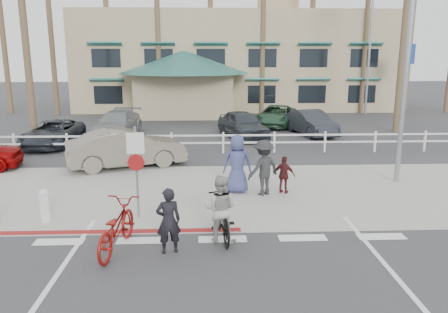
{
  "coord_description": "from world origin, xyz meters",
  "views": [
    {
      "loc": [
        -0.37,
        -9.47,
        4.44
      ],
      "look_at": [
        0.15,
        3.3,
        1.5
      ],
      "focal_mm": 35.0,
      "sensor_mm": 36.0,
      "label": 1
    }
  ],
  "objects_px": {
    "sign_post": "(137,168)",
    "bike_red": "(116,227)",
    "car_white_sedan": "(126,148)",
    "bike_black": "(222,216)"
  },
  "relations": [
    {
      "from": "car_white_sedan",
      "to": "sign_post",
      "type": "bearing_deg",
      "value": 173.25
    },
    {
      "from": "sign_post",
      "to": "car_white_sedan",
      "type": "xyz_separation_m",
      "value": [
        -1.35,
        5.88,
        -0.67
      ]
    },
    {
      "from": "bike_red",
      "to": "bike_black",
      "type": "bearing_deg",
      "value": -157.56
    },
    {
      "from": "car_white_sedan",
      "to": "bike_red",
      "type": "bearing_deg",
      "value": 168.59
    },
    {
      "from": "sign_post",
      "to": "car_white_sedan",
      "type": "height_order",
      "value": "sign_post"
    },
    {
      "from": "bike_black",
      "to": "car_white_sedan",
      "type": "relative_size",
      "value": 0.41
    },
    {
      "from": "car_white_sedan",
      "to": "bike_black",
      "type": "bearing_deg",
      "value": -173.43
    },
    {
      "from": "bike_black",
      "to": "sign_post",
      "type": "bearing_deg",
      "value": -40.97
    },
    {
      "from": "sign_post",
      "to": "car_white_sedan",
      "type": "relative_size",
      "value": 0.61
    },
    {
      "from": "sign_post",
      "to": "bike_red",
      "type": "relative_size",
      "value": 1.31
    }
  ]
}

